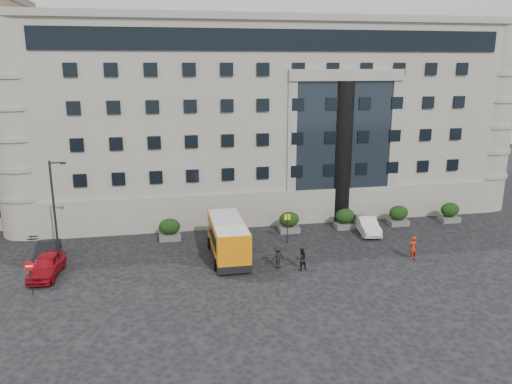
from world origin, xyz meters
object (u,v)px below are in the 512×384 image
(hedge_b, at_px, (231,226))
(hedge_f, at_px, (450,212))
(hedge_e, at_px, (398,215))
(no_entry_sign, at_px, (30,271))
(hedge_c, at_px, (289,222))
(parked_car_a, at_px, (46,266))
(pedestrian_b, at_px, (301,259))
(red_truck, at_px, (39,201))
(street_lamp, at_px, (55,211))
(parked_car_c, at_px, (37,226))
(white_taxi, at_px, (367,225))
(parked_car_b, at_px, (47,251))
(parked_car_d, at_px, (87,216))
(minibus, at_px, (228,238))
(pedestrian_c, at_px, (278,257))
(hedge_d, at_px, (345,219))
(pedestrian_a, at_px, (413,248))
(hedge_a, at_px, (170,229))
(bus_stop_sign, at_px, (287,224))

(hedge_b, bearing_deg, hedge_f, 0.00)
(hedge_e, bearing_deg, no_entry_sign, -163.48)
(hedge_c, bearing_deg, hedge_f, 0.00)
(parked_car_a, height_order, pedestrian_b, pedestrian_b)
(hedge_b, relative_size, red_truck, 0.35)
(hedge_f, relative_size, street_lamp, 0.23)
(hedge_c, xyz_separation_m, parked_car_c, (-21.84, 4.02, -0.30))
(hedge_b, relative_size, parked_car_c, 0.42)
(hedge_f, height_order, white_taxi, hedge_f)
(hedge_c, bearing_deg, no_entry_sign, -155.51)
(hedge_e, xyz_separation_m, parked_car_a, (-29.48, -5.89, -0.16))
(parked_car_b, relative_size, parked_car_d, 0.95)
(minibus, xyz_separation_m, parked_car_d, (-11.79, 11.23, -1.02))
(parked_car_c, height_order, pedestrian_c, pedestrian_c)
(parked_car_b, bearing_deg, hedge_c, 6.02)
(no_entry_sign, distance_m, parked_car_d, 15.23)
(parked_car_a, bearing_deg, hedge_f, 14.70)
(street_lamp, relative_size, pedestrian_c, 4.71)
(street_lamp, relative_size, parked_car_b, 1.92)
(hedge_d, bearing_deg, hedge_f, 0.00)
(minibus, xyz_separation_m, parked_car_b, (-13.52, 2.16, -0.94))
(street_lamp, xyz_separation_m, parked_car_a, (-0.74, -1.09, -3.60))
(minibus, distance_m, red_truck, 22.19)
(parked_car_c, xyz_separation_m, pedestrian_c, (18.97, -11.70, 0.22))
(hedge_b, distance_m, white_taxi, 11.97)
(parked_car_c, xyz_separation_m, pedestrian_a, (29.44, -12.01, 0.30))
(parked_car_a, xyz_separation_m, pedestrian_a, (26.68, -2.10, 0.15))
(hedge_d, relative_size, white_taxi, 0.42)
(parked_car_d, relative_size, white_taxi, 1.01)
(no_entry_sign, bearing_deg, hedge_c, 24.49)
(hedge_f, bearing_deg, hedge_b, 180.00)
(no_entry_sign, bearing_deg, red_truck, 100.30)
(hedge_b, relative_size, parked_car_d, 0.42)
(pedestrian_b, bearing_deg, parked_car_d, -51.28)
(parked_car_d, xyz_separation_m, pedestrian_b, (16.65, -14.52, 0.22))
(street_lamp, relative_size, pedestrian_b, 4.83)
(hedge_a, relative_size, hedge_f, 1.00)
(hedge_b, distance_m, minibus, 5.08)
(hedge_b, distance_m, pedestrian_a, 15.09)
(red_truck, bearing_deg, parked_car_b, -74.95)
(no_entry_sign, relative_size, minibus, 0.33)
(white_taxi, bearing_deg, no_entry_sign, -157.23)
(hedge_f, height_order, bus_stop_sign, bus_stop_sign)
(hedge_b, distance_m, parked_car_d, 14.17)
(street_lamp, height_order, minibus, street_lamp)
(hedge_d, xyz_separation_m, hedge_f, (10.40, 0.00, 0.00))
(hedge_e, distance_m, parked_car_a, 30.06)
(hedge_b, height_order, hedge_c, same)
(hedge_a, distance_m, hedge_f, 26.00)
(pedestrian_b, bearing_deg, parked_car_a, -17.71)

